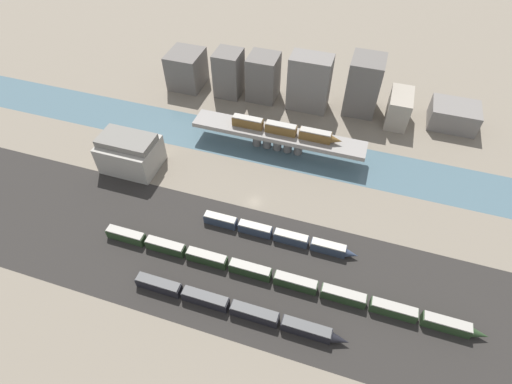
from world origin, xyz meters
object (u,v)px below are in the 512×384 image
object	(u,v)px
train_yard_near	(236,308)
warehouse_building	(130,153)
train_yard_far	(277,235)
train_yard_mid	(278,278)
train_on_bridge	(285,129)

from	to	relation	value
train_yard_near	warehouse_building	xyz separation A→B (m)	(-52.73, 40.78, 4.28)
train_yard_far	train_yard_mid	bearing A→B (deg)	-73.39
train_on_bridge	train_yard_far	xyz separation A→B (m)	(8.40, -38.95, -7.85)
train_on_bridge	train_yard_mid	distance (m)	54.87
train_on_bridge	train_yard_near	bearing A→B (deg)	-85.96
train_on_bridge	train_yard_near	distance (m)	65.28
train_yard_near	warehouse_building	bearing A→B (deg)	142.28
train_on_bridge	train_yard_mid	xyz separation A→B (m)	(12.55, -52.85, -7.79)
train_yard_far	warehouse_building	bearing A→B (deg)	165.07
train_yard_near	train_yard_far	bearing A→B (deg)	81.51
train_yard_far	warehouse_building	world-z (taller)	warehouse_building
train_on_bridge	warehouse_building	size ratio (longest dim) A/B	2.09
train_on_bridge	warehouse_building	bearing A→B (deg)	-153.64
train_yard_far	train_yard_near	bearing A→B (deg)	-98.49
warehouse_building	train_yard_near	bearing A→B (deg)	-37.72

